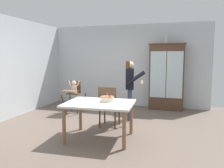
{
  "coord_description": "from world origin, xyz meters",
  "views": [
    {
      "loc": [
        1.63,
        -4.62,
        1.63
      ],
      "look_at": [
        0.05,
        0.7,
        0.95
      ],
      "focal_mm": 35.11,
      "sensor_mm": 36.0,
      "label": 1
    }
  ],
  "objects_px": {
    "adult_person": "(130,83)",
    "dining_table": "(100,107)",
    "dining_chair_far_side": "(108,104)",
    "high_chair_with_toddler": "(74,91)",
    "birthday_cake": "(107,99)",
    "china_cabinet": "(166,77)",
    "ceramic_vase": "(166,40)"
  },
  "relations": [
    {
      "from": "dining_table",
      "to": "birthday_cake",
      "type": "xyz_separation_m",
      "value": [
        0.12,
        0.12,
        0.15
      ]
    },
    {
      "from": "high_chair_with_toddler",
      "to": "dining_chair_far_side",
      "type": "bearing_deg",
      "value": -38.94
    },
    {
      "from": "china_cabinet",
      "to": "dining_chair_far_side",
      "type": "xyz_separation_m",
      "value": [
        -1.18,
        -2.26,
        -0.48
      ]
    },
    {
      "from": "ceramic_vase",
      "to": "adult_person",
      "type": "distance_m",
      "value": 2.06
    },
    {
      "from": "high_chair_with_toddler",
      "to": "dining_chair_far_side",
      "type": "height_order",
      "value": "dining_chair_far_side"
    },
    {
      "from": "dining_chair_far_side",
      "to": "dining_table",
      "type": "bearing_deg",
      "value": 92.97
    },
    {
      "from": "adult_person",
      "to": "dining_table",
      "type": "relative_size",
      "value": 1.11
    },
    {
      "from": "ceramic_vase",
      "to": "high_chair_with_toddler",
      "type": "relative_size",
      "value": 0.28
    },
    {
      "from": "high_chair_with_toddler",
      "to": "birthday_cake",
      "type": "bearing_deg",
      "value": -48.56
    },
    {
      "from": "ceramic_vase",
      "to": "birthday_cake",
      "type": "xyz_separation_m",
      "value": [
        -0.97,
        -2.86,
        -1.37
      ]
    },
    {
      "from": "ceramic_vase",
      "to": "dining_table",
      "type": "relative_size",
      "value": 0.2
    },
    {
      "from": "china_cabinet",
      "to": "dining_table",
      "type": "bearing_deg",
      "value": -110.94
    },
    {
      "from": "ceramic_vase",
      "to": "dining_chair_far_side",
      "type": "bearing_deg",
      "value": -116.53
    },
    {
      "from": "high_chair_with_toddler",
      "to": "birthday_cake",
      "type": "relative_size",
      "value": 3.39
    },
    {
      "from": "ceramic_vase",
      "to": "high_chair_with_toddler",
      "type": "distance_m",
      "value": 3.19
    },
    {
      "from": "china_cabinet",
      "to": "dining_chair_far_side",
      "type": "distance_m",
      "value": 2.59
    },
    {
      "from": "adult_person",
      "to": "dining_chair_far_side",
      "type": "height_order",
      "value": "adult_person"
    },
    {
      "from": "china_cabinet",
      "to": "birthday_cake",
      "type": "distance_m",
      "value": 3.05
    },
    {
      "from": "china_cabinet",
      "to": "ceramic_vase",
      "type": "relative_size",
      "value": 7.59
    },
    {
      "from": "dining_chair_far_side",
      "to": "china_cabinet",
      "type": "bearing_deg",
      "value": -118.06
    },
    {
      "from": "china_cabinet",
      "to": "dining_table",
      "type": "relative_size",
      "value": 1.48
    },
    {
      "from": "ceramic_vase",
      "to": "birthday_cake",
      "type": "distance_m",
      "value": 3.32
    },
    {
      "from": "birthday_cake",
      "to": "dining_table",
      "type": "bearing_deg",
      "value": -135.98
    },
    {
      "from": "high_chair_with_toddler",
      "to": "dining_table",
      "type": "relative_size",
      "value": 0.69
    },
    {
      "from": "dining_chair_far_side",
      "to": "high_chair_with_toddler",
      "type": "bearing_deg",
      "value": -37.44
    },
    {
      "from": "china_cabinet",
      "to": "dining_chair_far_side",
      "type": "bearing_deg",
      "value": -117.62
    },
    {
      "from": "ceramic_vase",
      "to": "dining_table",
      "type": "bearing_deg",
      "value": -110.03
    },
    {
      "from": "adult_person",
      "to": "dining_chair_far_side",
      "type": "relative_size",
      "value": 1.59
    },
    {
      "from": "dining_table",
      "to": "adult_person",
      "type": "bearing_deg",
      "value": 78.49
    },
    {
      "from": "high_chair_with_toddler",
      "to": "birthday_cake",
      "type": "xyz_separation_m",
      "value": [
        1.57,
        -1.66,
        0.14
      ]
    },
    {
      "from": "adult_person",
      "to": "dining_table",
      "type": "xyz_separation_m",
      "value": [
        -0.3,
        -1.5,
        -0.32
      ]
    },
    {
      "from": "ceramic_vase",
      "to": "adult_person",
      "type": "bearing_deg",
      "value": -117.77
    }
  ]
}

